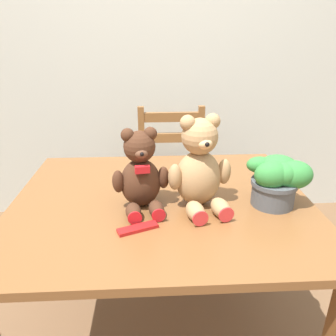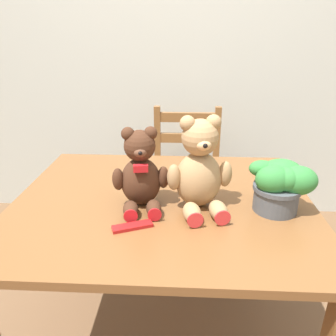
{
  "view_description": "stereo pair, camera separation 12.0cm",
  "coord_description": "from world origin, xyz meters",
  "views": [
    {
      "loc": [
        -0.04,
        -0.66,
        1.33
      ],
      "look_at": [
        0.02,
        0.45,
        0.87
      ],
      "focal_mm": 35.0,
      "sensor_mm": 36.0,
      "label": 1
    },
    {
      "loc": [
        0.08,
        -0.66,
        1.33
      ],
      "look_at": [
        0.02,
        0.45,
        0.87
      ],
      "focal_mm": 35.0,
      "sensor_mm": 36.0,
      "label": 2
    }
  ],
  "objects": [
    {
      "name": "wall_back",
      "position": [
        0.0,
        1.71,
        1.3
      ],
      "size": [
        8.0,
        0.04,
        2.6
      ],
      "primitive_type": "cube",
      "color": "silver",
      "rests_on": "ground_plane"
    },
    {
      "name": "dining_table",
      "position": [
        0.0,
        0.49,
        0.62
      ],
      "size": [
        1.16,
        0.97,
        0.72
      ],
      "color": "brown",
      "rests_on": "ground_plane"
    },
    {
      "name": "wooden_chair_behind",
      "position": [
        0.1,
        1.27,
        0.44
      ],
      "size": [
        0.43,
        0.39,
        0.89
      ],
      "rotation": [
        0.0,
        0.0,
        3.14
      ],
      "color": "brown",
      "rests_on": "ground_plane"
    },
    {
      "name": "teddy_bear_left",
      "position": [
        -0.08,
        0.43,
        0.85
      ],
      "size": [
        0.21,
        0.23,
        0.3
      ],
      "rotation": [
        0.0,
        0.0,
        3.3
      ],
      "color": "#472819",
      "rests_on": "dining_table"
    },
    {
      "name": "teddy_bear_right",
      "position": [
        0.14,
        0.43,
        0.87
      ],
      "size": [
        0.25,
        0.26,
        0.35
      ],
      "rotation": [
        0.0,
        0.0,
        3.35
      ],
      "color": "tan",
      "rests_on": "dining_table"
    },
    {
      "name": "potted_plant",
      "position": [
        0.43,
        0.42,
        0.83
      ],
      "size": [
        0.23,
        0.17,
        0.19
      ],
      "color": "#4C5156",
      "rests_on": "dining_table"
    },
    {
      "name": "chocolate_bar",
      "position": [
        -0.09,
        0.27,
        0.72
      ],
      "size": [
        0.14,
        0.09,
        0.01
      ],
      "primitive_type": "cube",
      "rotation": [
        0.0,
        0.0,
        0.38
      ],
      "color": "red",
      "rests_on": "dining_table"
    }
  ]
}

